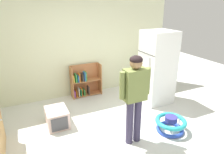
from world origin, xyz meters
The scene contains 7 objects.
ground_plane centered at (0.00, 0.00, 0.00)m, with size 12.00×12.00×0.00m, color silver.
back_wall centered at (0.00, 2.33, 1.35)m, with size 5.20×0.06×2.70m, color beige.
refrigerator centered at (1.55, 1.06, 0.89)m, with size 0.73×0.68×1.78m.
bookshelf centered at (0.01, 2.14, 0.37)m, with size 0.80×0.28×0.85m.
standing_person centered at (0.21, -0.10, 0.97)m, with size 0.57×0.22×1.61m.
baby_walker centered at (1.03, -0.14, 0.16)m, with size 0.60×0.60×0.32m.
pet_carrier centered at (-0.94, 1.00, 0.18)m, with size 0.42×0.55×0.36m.
Camera 1 is at (-1.43, -2.70, 2.39)m, focal length 32.28 mm.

